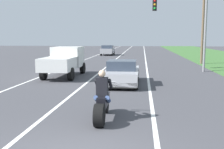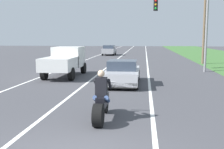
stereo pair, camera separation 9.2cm
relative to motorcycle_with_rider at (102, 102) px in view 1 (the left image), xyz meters
The scene contains 9 objects.
lane_stripe_left_solid 17.87m from the motorcycle_with_rider, 108.18° to the left, with size 0.14×120.00×0.01m, color white.
lane_stripe_right_solid 17.06m from the motorcycle_with_rider, 84.53° to the left, with size 0.14×120.00×0.01m, color white.
lane_stripe_centre_dashed 17.10m from the motorcycle_with_rider, 96.64° to the left, with size 0.14×120.00×0.01m, color white.
motorcycle_with_rider is the anchor object (origin of this frame).
sports_car_silver 6.84m from the motorcycle_with_rider, 88.98° to the left, with size 1.84×4.30×1.37m.
pickup_truck_left_lane_white 10.31m from the motorcycle_with_rider, 112.82° to the left, with size 2.02×4.80×1.98m.
traffic_light_mast_near 14.39m from the motorcycle_with_rider, 70.64° to the left, with size 4.32×0.34×6.00m.
utility_pole_roadside 20.84m from the motorcycle_with_rider, 69.97° to the left, with size 0.24×0.24×7.84m, color brown.
distant_car_far_ahead 32.68m from the motorcycle_with_rider, 96.99° to the left, with size 1.80×4.00×1.50m.
Camera 1 is at (1.41, -5.22, 2.61)m, focal length 43.53 mm.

